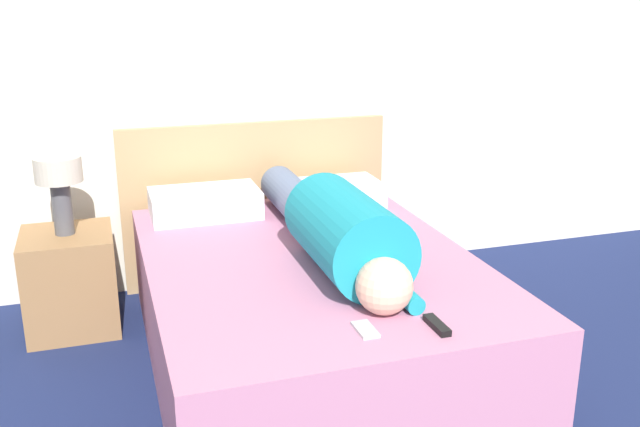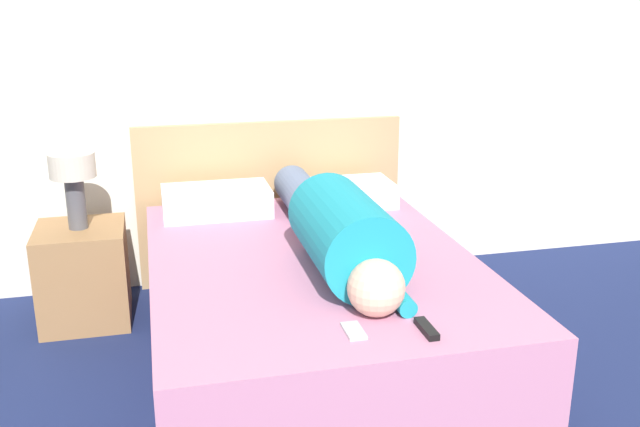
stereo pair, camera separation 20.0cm
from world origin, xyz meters
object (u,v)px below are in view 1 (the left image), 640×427
(pillow_near_headboard, at_px, (205,203))
(pillow_second, at_px, (331,193))
(nightstand, at_px, (71,281))
(person_lying, at_px, (335,228))
(bed, at_px, (310,311))
(table_lamp, at_px, (59,180))
(tv_remote, at_px, (437,325))
(cell_phone, at_px, (365,330))

(pillow_near_headboard, distance_m, pillow_second, 0.70)
(nightstand, height_order, person_lying, person_lying)
(bed, height_order, table_lamp, table_lamp)
(bed, bearing_deg, pillow_second, 64.84)
(bed, bearing_deg, table_lamp, 145.83)
(table_lamp, relative_size, person_lying, 0.23)
(bed, height_order, tv_remote, tv_remote)
(bed, height_order, pillow_near_headboard, pillow_near_headboard)
(person_lying, bearing_deg, bed, 142.50)
(table_lamp, relative_size, pillow_near_headboard, 0.69)
(pillow_near_headboard, relative_size, cell_phone, 4.33)
(table_lamp, height_order, pillow_second, table_lamp)
(table_lamp, height_order, tv_remote, table_lamp)
(bed, relative_size, nightstand, 3.82)
(pillow_near_headboard, bearing_deg, bed, -65.26)
(person_lying, distance_m, pillow_second, 0.87)
(cell_phone, bearing_deg, person_lying, 79.98)
(nightstand, distance_m, pillow_second, 1.44)
(nightstand, bearing_deg, pillow_second, 1.72)
(pillow_near_headboard, bearing_deg, pillow_second, 0.00)
(table_lamp, distance_m, person_lying, 1.39)
(person_lying, xyz_separation_m, tv_remote, (0.13, -0.73, -0.14))
(person_lying, distance_m, pillow_near_headboard, 0.94)
(bed, bearing_deg, pillow_near_headboard, 114.74)
(person_lying, relative_size, pillow_second, 3.10)
(bed, distance_m, nightstand, 1.27)
(person_lying, height_order, pillow_near_headboard, person_lying)
(nightstand, height_order, pillow_second, pillow_second)
(nightstand, relative_size, person_lying, 0.31)
(bed, xyz_separation_m, nightstand, (-1.05, 0.71, -0.01))
(tv_remote, height_order, cell_phone, tv_remote)
(bed, height_order, nightstand, bed)
(tv_remote, xyz_separation_m, cell_phone, (-0.25, 0.06, -0.01))
(bed, xyz_separation_m, person_lying, (0.09, -0.07, 0.41))
(cell_phone, bearing_deg, table_lamp, 125.12)
(table_lamp, bearing_deg, nightstand, 90.00)
(pillow_second, bearing_deg, nightstand, -178.28)
(person_lying, bearing_deg, pillow_near_headboard, 118.11)
(person_lying, xyz_separation_m, pillow_near_headboard, (-0.44, 0.83, -0.08))
(table_lamp, xyz_separation_m, pillow_second, (1.41, 0.04, -0.20))
(pillow_near_headboard, height_order, pillow_second, pillow_near_headboard)
(nightstand, xyz_separation_m, tv_remote, (1.27, -1.51, 0.28))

